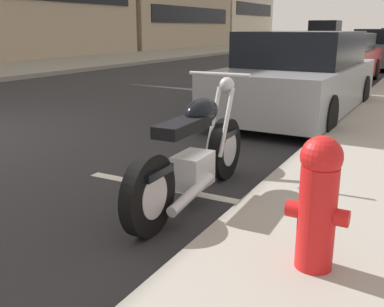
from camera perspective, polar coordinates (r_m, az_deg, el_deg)
The scene contains 8 objects.
sidewalk_far_curb at distance 20.62m, azimuth -12.89°, elevation 11.40°, with size 120.00×5.00×0.14m, color gray.
parking_stall_stripe at distance 4.30m, azimuth -1.17°, elevation -4.83°, with size 0.12×2.20×0.01m, color silver.
parked_motorcycle at distance 3.95m, azimuth 0.31°, elevation -0.30°, with size 2.11×0.62×1.11m.
parked_car_across_street at distance 8.18m, azimuth 13.65°, elevation 9.58°, with size 4.47×1.95×1.46m.
parked_car_behind_motorcycle at distance 13.32m, azimuth 18.13°, elevation 11.34°, with size 4.55×1.85×1.37m.
parked_car_at_intersection at distance 19.06m, azimuth 22.79°, elevation 12.12°, with size 4.59×2.00×1.47m.
crossing_truck at distance 33.86m, azimuth 17.79°, elevation 14.09°, with size 2.09×5.12×2.01m.
fire_hydrant at distance 2.67m, azimuth 15.83°, elevation -5.75°, with size 0.24×0.36×0.81m.
Camera 1 is at (-3.50, -6.21, 1.52)m, focal length 41.68 mm.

